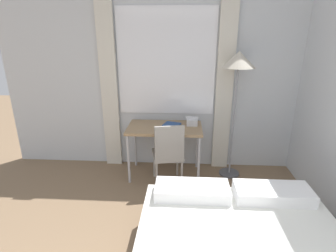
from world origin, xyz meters
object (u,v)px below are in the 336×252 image
standing_lamp (238,69)px  desk_chair (168,152)px  book (172,125)px  telephone (192,121)px  desk (165,131)px

standing_lamp → desk_chair: bearing=-159.8°
desk_chair → book: size_ratio=3.28×
desk_chair → telephone: size_ratio=5.11×
desk_chair → standing_lamp: 1.43m
desk → book: book is taller
desk → standing_lamp: standing_lamp is taller
book → standing_lamp: bearing=0.6°
desk → telephone: telephone is taller
desk_chair → standing_lamp: (0.89, 0.33, 1.06)m
telephone → book: telephone is taller
desk_chair → standing_lamp: standing_lamp is taller
desk → telephone: 0.42m
desk → desk_chair: bearing=-76.3°
standing_lamp → book: (-0.86, -0.01, -0.79)m
desk → standing_lamp: bearing=3.2°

